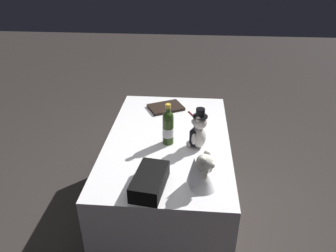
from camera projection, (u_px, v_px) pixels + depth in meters
ground_plane at (168, 211)px, 2.66m from camera, size 12.00×12.00×0.00m
reception_table at (168, 177)px, 2.49m from camera, size 1.42×0.88×0.71m
teddy_bear_groom at (198, 131)px, 2.16m from camera, size 0.14×0.14×0.29m
teddy_bear_bride at (201, 172)px, 1.80m from camera, size 0.18×0.21×0.23m
champagne_bottle at (168, 127)px, 2.20m from camera, size 0.08×0.08×0.30m
signing_pen at (193, 115)px, 2.61m from camera, size 0.14×0.08×0.01m
gift_case_black at (150, 181)px, 1.82m from camera, size 0.33×0.21×0.10m
guestbook at (166, 107)px, 2.73m from camera, size 0.30×0.34×0.02m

